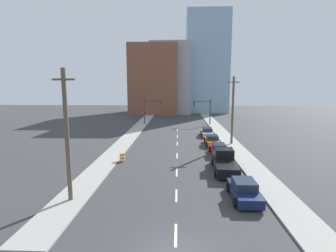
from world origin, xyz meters
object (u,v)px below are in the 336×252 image
object	(u,v)px
utility_pole_left_near	(67,135)
traffic_barrel	(122,158)
sedan_red	(219,150)
traffic_signal_right	(205,108)
traffic_signal_left	(149,108)
pickup_truck_black	(225,162)
sedan_silver	(207,132)
utility_pole_right_mid	(233,110)
sedan_navy	(244,190)
sedan_orange	(212,140)

from	to	relation	value
utility_pole_left_near	traffic_barrel	xyz separation A→B (m)	(1.67, 10.24, -4.52)
sedan_red	traffic_barrel	bearing A→B (deg)	-164.99
traffic_barrel	traffic_signal_right	bearing A→B (deg)	66.95
traffic_signal_right	sedan_red	world-z (taller)	traffic_signal_right
traffic_signal_left	utility_pole_left_near	size ratio (longest dim) A/B	0.57
utility_pole_left_near	pickup_truck_black	world-z (taller)	utility_pole_left_near
utility_pole_left_near	sedan_red	bearing A→B (deg)	46.24
traffic_signal_left	sedan_silver	size ratio (longest dim) A/B	1.15
utility_pole_right_mid	sedan_silver	world-z (taller)	utility_pole_right_mid
sedan_silver	sedan_navy	bearing A→B (deg)	-87.95
utility_pole_left_near	sedan_red	distance (m)	19.33
sedan_red	sedan_orange	xyz separation A→B (m)	(-0.13, 5.54, 0.01)
sedan_red	sedan_orange	bearing A→B (deg)	89.88
traffic_signal_left	sedan_silver	xyz separation A→B (m)	(11.23, -12.71, -2.95)
traffic_signal_left	utility_pole_right_mid	world-z (taller)	utility_pole_right_mid
traffic_signal_left	utility_pole_left_near	bearing A→B (deg)	-92.49
traffic_signal_left	utility_pole_right_mid	bearing A→B (deg)	-53.59
traffic_signal_left	sedan_navy	distance (m)	39.58
traffic_signal_left	sedan_orange	bearing A→B (deg)	-60.19
traffic_barrel	sedan_silver	world-z (taller)	sedan_silver
sedan_navy	sedan_red	size ratio (longest dim) A/B	0.94
utility_pole_right_mid	sedan_orange	size ratio (longest dim) A/B	2.09
traffic_signal_left	utility_pole_left_near	distance (m)	38.77
utility_pole_left_near	sedan_orange	xyz separation A→B (m)	(12.89, 19.15, -4.33)
utility_pole_left_near	traffic_signal_left	bearing A→B (deg)	87.51
pickup_truck_black	sedan_red	xyz separation A→B (m)	(0.34, 5.96, -0.19)
traffic_signal_right	utility_pole_right_mid	distance (m)	19.24
utility_pole_right_mid	pickup_truck_black	world-z (taller)	utility_pole_right_mid
utility_pole_left_near	sedan_orange	bearing A→B (deg)	56.05
traffic_signal_left	sedan_navy	bearing A→B (deg)	-73.40
sedan_orange	utility_pole_right_mid	bearing A→B (deg)	9.49
traffic_signal_right	sedan_red	xyz separation A→B (m)	(-0.76, -25.10, -2.93)
sedan_orange	sedan_silver	bearing A→B (deg)	89.93
traffic_signal_right	sedan_silver	size ratio (longest dim) A/B	1.15
traffic_barrel	sedan_silver	distance (m)	19.36
sedan_navy	sedan_orange	xyz separation A→B (m)	(-0.07, 18.26, -0.02)
traffic_signal_right	utility_pole_left_near	bearing A→B (deg)	-109.60
utility_pole_left_near	sedan_navy	world-z (taller)	utility_pole_left_near
sedan_silver	pickup_truck_black	bearing A→B (deg)	-88.76
pickup_truck_black	traffic_signal_left	bearing A→B (deg)	112.79
utility_pole_right_mid	utility_pole_left_near	bearing A→B (deg)	-128.78
sedan_red	utility_pole_right_mid	bearing A→B (deg)	64.04
sedan_red	sedan_orange	size ratio (longest dim) A/B	1.01
pickup_truck_black	utility_pole_right_mid	bearing A→B (deg)	78.89
utility_pole_right_mid	traffic_signal_left	bearing A→B (deg)	126.41
traffic_signal_left	utility_pole_left_near	world-z (taller)	utility_pole_left_near
traffic_signal_right	sedan_silver	distance (m)	13.08
traffic_signal_left	sedan_red	world-z (taller)	traffic_signal_left
utility_pole_right_mid	sedan_silver	size ratio (longest dim) A/B	2.03
utility_pole_left_near	sedan_silver	bearing A→B (deg)	63.58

